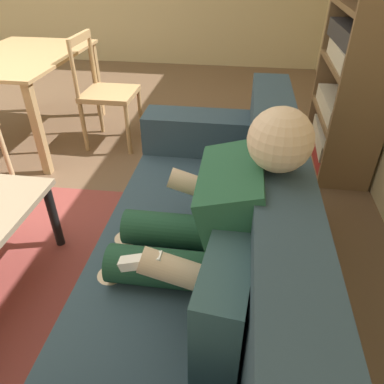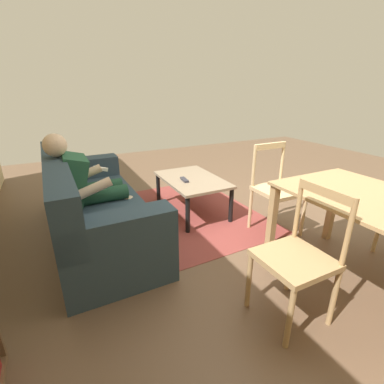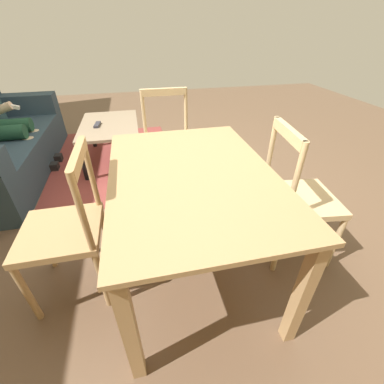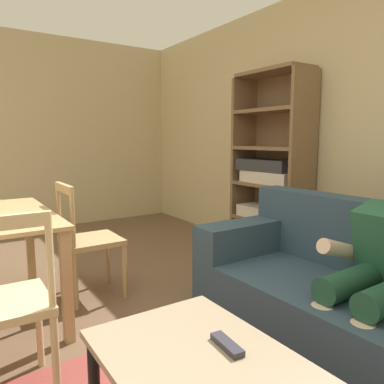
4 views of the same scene
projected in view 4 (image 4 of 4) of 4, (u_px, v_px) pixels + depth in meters
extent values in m
plane|color=brown|center=(20.00, 382.00, 1.88)|extent=(8.98, 8.98, 0.00)
cube|color=#D1BC8C|center=(357.00, 130.00, 3.22)|extent=(6.98, 0.12, 2.63)
cube|color=#2D4251|center=(359.00, 327.00, 2.04)|extent=(2.07, 0.86, 0.39)
cube|color=#2D4251|center=(248.00, 237.00, 2.74)|extent=(0.25, 0.84, 0.24)
cylinder|color=#1C4530|center=(348.00, 283.00, 1.99)|extent=(0.15, 0.44, 0.15)
cylinder|color=beige|center=(320.00, 341.00, 1.90)|extent=(0.11, 0.11, 0.39)
cube|color=black|center=(309.00, 374.00, 1.88)|extent=(0.10, 0.24, 0.08)
cylinder|color=beige|center=(360.00, 362.00, 1.72)|extent=(0.11, 0.11, 0.39)
cylinder|color=beige|center=(340.00, 250.00, 2.15)|extent=(0.09, 0.35, 0.19)
cube|color=gray|center=(208.00, 367.00, 1.31)|extent=(0.96, 0.63, 0.03)
cylinder|color=black|center=(94.00, 383.00, 1.56)|extent=(0.05, 0.05, 0.41)
cylinder|color=black|center=(200.00, 344.00, 1.86)|extent=(0.05, 0.05, 0.41)
cube|color=#2D2D38|center=(227.00, 344.00, 1.41)|extent=(0.17, 0.07, 0.02)
cube|color=brown|center=(244.00, 166.00, 4.11)|extent=(0.04, 0.36, 1.87)
cube|color=brown|center=(303.00, 171.00, 3.43)|extent=(0.04, 0.36, 1.87)
cube|color=brown|center=(282.00, 168.00, 3.86)|extent=(0.85, 0.02, 1.87)
cube|color=brown|center=(268.00, 255.00, 3.90)|extent=(0.78, 0.36, 0.04)
cube|color=brown|center=(269.00, 220.00, 3.85)|extent=(0.78, 0.36, 0.04)
cube|color=brown|center=(270.00, 185.00, 3.79)|extent=(0.78, 0.36, 0.04)
cube|color=brown|center=(271.00, 148.00, 3.74)|extent=(0.78, 0.36, 0.04)
cube|color=brown|center=(272.00, 110.00, 3.69)|extent=(0.78, 0.36, 0.04)
cube|color=brown|center=(274.00, 72.00, 3.63)|extent=(0.78, 0.36, 0.04)
cube|color=maroon|center=(268.00, 248.00, 3.86)|extent=(0.64, 0.29, 0.12)
cube|color=beige|center=(268.00, 237.00, 3.84)|extent=(0.65, 0.32, 0.12)
cube|color=beige|center=(267.00, 213.00, 3.84)|extent=(0.64, 0.29, 0.12)
cube|color=beige|center=(271.00, 177.00, 3.75)|extent=(0.65, 0.30, 0.12)
cube|color=#333338|center=(267.00, 165.00, 3.78)|extent=(0.65, 0.31, 0.12)
cube|color=tan|center=(30.00, 242.00, 3.18)|extent=(0.06, 0.06, 0.71)
cube|color=tan|center=(67.00, 287.00, 2.21)|extent=(0.06, 0.06, 0.71)
cube|color=tan|center=(92.00, 241.00, 2.87)|extent=(0.42, 0.42, 0.04)
cylinder|color=tan|center=(125.00, 270.00, 2.85)|extent=(0.04, 0.04, 0.45)
cylinder|color=tan|center=(107.00, 257.00, 3.17)|extent=(0.04, 0.04, 0.45)
cylinder|color=tan|center=(76.00, 281.00, 2.64)|extent=(0.04, 0.04, 0.45)
cylinder|color=tan|center=(62.00, 266.00, 2.96)|extent=(0.04, 0.04, 0.45)
cylinder|color=tan|center=(73.00, 219.00, 2.58)|extent=(0.03, 0.03, 0.46)
cylinder|color=tan|center=(59.00, 211.00, 2.89)|extent=(0.03, 0.03, 0.46)
cube|color=tan|center=(64.00, 188.00, 2.71)|extent=(0.38, 0.04, 0.06)
cube|color=#D1B27F|center=(1.00, 306.00, 1.69)|extent=(0.42, 0.42, 0.04)
cylinder|color=#D1B27F|center=(39.00, 325.00, 1.99)|extent=(0.04, 0.04, 0.47)
cylinder|color=#D1B27F|center=(56.00, 360.00, 1.67)|extent=(0.04, 0.04, 0.47)
cylinder|color=#D1B27F|center=(50.00, 262.00, 1.61)|extent=(0.03, 0.03, 0.46)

